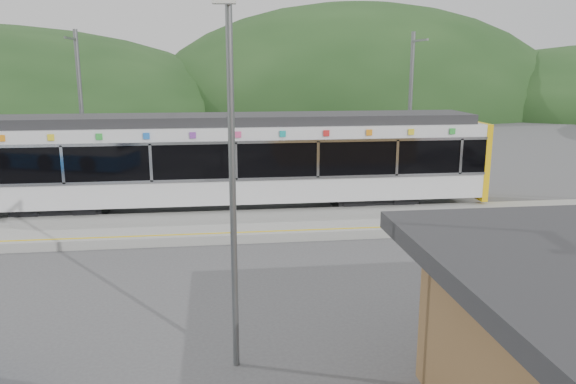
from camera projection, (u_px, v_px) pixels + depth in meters
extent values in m
plane|color=#4C4C4F|center=(273.00, 261.00, 16.41)|extent=(120.00, 120.00, 0.00)
ellipsoid|color=#1E3D19|center=(356.00, 110.00, 70.63)|extent=(52.00, 39.00, 26.00)
cube|color=#9E9E99|center=(263.00, 225.00, 19.57)|extent=(26.00, 3.20, 0.30)
cube|color=yellow|center=(266.00, 231.00, 18.28)|extent=(26.00, 0.10, 0.01)
cube|color=black|center=(64.00, 208.00, 21.24)|extent=(3.20, 2.20, 0.56)
cube|color=black|center=(372.00, 199.00, 22.73)|extent=(3.20, 2.20, 0.56)
cube|color=silver|center=(222.00, 185.00, 21.82)|extent=(20.00, 2.90, 0.92)
cube|color=black|center=(221.00, 155.00, 21.56)|extent=(20.00, 2.96, 1.45)
cube|color=silver|center=(222.00, 180.00, 20.25)|extent=(20.00, 0.05, 0.10)
cube|color=silver|center=(221.00, 143.00, 19.96)|extent=(20.00, 0.05, 0.10)
cube|color=silver|center=(221.00, 130.00, 21.34)|extent=(20.00, 2.90, 0.45)
cube|color=#2D2D30|center=(221.00, 120.00, 21.26)|extent=(19.40, 2.50, 0.36)
cube|color=yellow|center=(471.00, 158.00, 22.89)|extent=(0.24, 2.92, 3.00)
cube|color=silver|center=(62.00, 165.00, 19.42)|extent=(0.10, 0.05, 1.35)
cube|color=silver|center=(151.00, 163.00, 19.79)|extent=(0.10, 0.05, 1.35)
cube|color=silver|center=(236.00, 161.00, 20.17)|extent=(0.10, 0.05, 1.35)
cube|color=silver|center=(318.00, 159.00, 20.54)|extent=(0.10, 0.05, 1.35)
cube|color=silver|center=(397.00, 158.00, 20.91)|extent=(0.10, 0.05, 1.35)
cube|color=silver|center=(461.00, 156.00, 21.22)|extent=(0.10, 0.05, 1.35)
cube|color=orange|center=(2.00, 138.00, 18.98)|extent=(0.22, 0.04, 0.22)
cube|color=yellow|center=(51.00, 137.00, 19.18)|extent=(0.22, 0.04, 0.22)
cube|color=green|center=(99.00, 137.00, 19.38)|extent=(0.22, 0.04, 0.22)
cube|color=blue|center=(146.00, 136.00, 19.58)|extent=(0.22, 0.04, 0.22)
cube|color=purple|center=(193.00, 135.00, 19.78)|extent=(0.22, 0.04, 0.22)
cube|color=#E54C8C|center=(238.00, 135.00, 19.98)|extent=(0.22, 0.04, 0.22)
cube|color=#19A5A5|center=(283.00, 134.00, 20.18)|extent=(0.22, 0.04, 0.22)
cube|color=red|center=(326.00, 133.00, 20.38)|extent=(0.22, 0.04, 0.22)
cube|color=orange|center=(369.00, 133.00, 20.57)|extent=(0.22, 0.04, 0.22)
cube|color=yellow|center=(411.00, 132.00, 20.77)|extent=(0.22, 0.04, 0.22)
cube|color=green|center=(452.00, 131.00, 20.97)|extent=(0.22, 0.04, 0.22)
cylinder|color=slate|center=(82.00, 117.00, 23.09)|extent=(0.18, 0.18, 7.00)
cube|color=slate|center=(71.00, 38.00, 21.63)|extent=(0.08, 1.80, 0.08)
cylinder|color=slate|center=(410.00, 114.00, 24.83)|extent=(0.18, 0.18, 7.00)
cube|color=slate|center=(420.00, 40.00, 23.37)|extent=(0.08, 1.80, 0.08)
cylinder|color=slate|center=(233.00, 193.00, 9.99)|extent=(0.12, 0.12, 6.75)
cube|color=silver|center=(230.00, 0.00, 8.31)|extent=(0.36, 0.21, 0.12)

